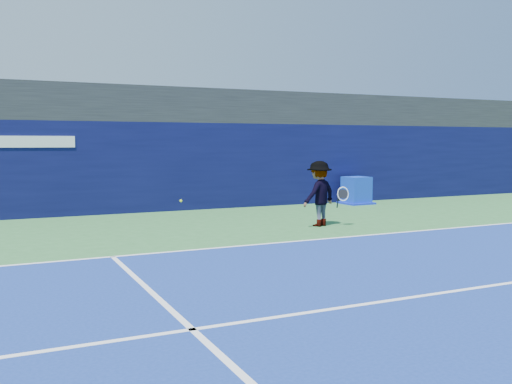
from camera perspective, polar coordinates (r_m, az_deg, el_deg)
ground at (r=11.46m, az=14.66°, el=-6.91°), size 80.00×80.00×0.00m
baseline at (r=13.85m, az=6.67°, el=-4.69°), size 24.00×0.10×0.01m
service_line at (r=10.05m, az=22.06°, el=-8.74°), size 24.00×0.10×0.01m
stadium_band at (r=21.39m, az=-5.45°, el=8.37°), size 36.00×3.00×1.20m
back_wall_assembly at (r=20.43m, az=-4.47°, el=2.65°), size 36.00×1.03×3.00m
equipment_cart at (r=21.92m, az=10.00°, el=0.05°), size 1.13×1.13×1.03m
tennis_player at (r=15.94m, az=6.34°, el=-0.16°), size 1.42×1.03×1.82m
tennis_ball at (r=15.48m, az=-7.51°, el=-0.88°), size 0.07×0.07×0.07m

